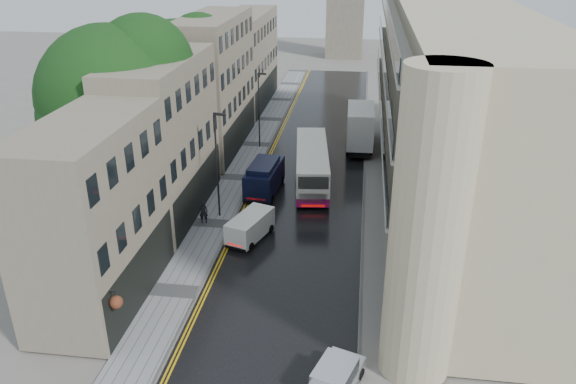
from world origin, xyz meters
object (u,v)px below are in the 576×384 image
(pedestrian, at_px, (203,212))
(lamp_post_near, at_px, (217,166))
(white_van, at_px, (229,233))
(white_lorry, at_px, (348,133))
(navy_van, at_px, (246,184))
(cream_bus, at_px, (298,180))
(lamp_post_far, at_px, (259,111))
(tree_near, at_px, (114,122))
(tree_far, at_px, (179,86))

(pedestrian, bearing_deg, lamp_post_near, -132.67)
(white_van, height_order, lamp_post_near, lamp_post_near)
(pedestrian, height_order, lamp_post_near, lamp_post_near)
(white_lorry, relative_size, pedestrian, 4.71)
(navy_van, distance_m, pedestrian, 4.70)
(cream_bus, height_order, white_van, cream_bus)
(cream_bus, xyz_separation_m, pedestrian, (-5.95, -5.28, -0.53))
(white_van, bearing_deg, lamp_post_far, 112.97)
(tree_near, relative_size, navy_van, 2.64)
(cream_bus, height_order, white_lorry, white_lorry)
(white_lorry, distance_m, navy_van, 13.21)
(pedestrian, bearing_deg, cream_bus, -148.45)
(white_lorry, bearing_deg, lamp_post_far, 173.30)
(tree_far, distance_m, pedestrian, 15.86)
(pedestrian, height_order, lamp_post_far, lamp_post_far)
(tree_near, relative_size, white_van, 3.57)
(white_van, bearing_deg, cream_bus, 84.86)
(white_van, relative_size, lamp_post_near, 0.51)
(navy_van, bearing_deg, tree_far, 133.45)
(tree_near, xyz_separation_m, tree_far, (0.30, 13.00, -0.72))
(cream_bus, relative_size, navy_van, 2.05)
(navy_van, height_order, lamp_post_far, lamp_post_far)
(cream_bus, height_order, navy_van, cream_bus)
(tree_far, height_order, pedestrian, tree_far)
(pedestrian, distance_m, lamp_post_near, 3.30)
(tree_near, bearing_deg, lamp_post_near, 3.62)
(white_van, distance_m, lamp_post_far, 18.91)
(lamp_post_near, bearing_deg, white_van, -56.05)
(tree_far, height_order, white_van, tree_far)
(tree_near, bearing_deg, white_lorry, 43.08)
(tree_near, distance_m, white_van, 10.99)
(tree_near, distance_m, navy_van, 10.47)
(navy_van, bearing_deg, lamp_post_far, 99.72)
(lamp_post_far, bearing_deg, white_lorry, -2.02)
(white_van, bearing_deg, white_lorry, 87.48)
(white_lorry, xyz_separation_m, navy_van, (-7.19, -11.06, -0.74))
(tree_near, xyz_separation_m, navy_van, (8.20, 3.33, -5.59))
(cream_bus, distance_m, white_lorry, 10.52)
(tree_near, height_order, cream_bus, tree_near)
(navy_van, bearing_deg, pedestrian, -113.40)
(navy_van, bearing_deg, white_van, -83.40)
(tree_near, xyz_separation_m, pedestrian, (6.03, -0.82, -5.98))
(white_lorry, relative_size, lamp_post_near, 1.04)
(white_lorry, xyz_separation_m, lamp_post_near, (-8.55, -13.96, 1.81))
(tree_near, relative_size, white_lorry, 1.75)
(navy_van, distance_m, lamp_post_near, 4.09)
(cream_bus, bearing_deg, white_lorry, 64.58)
(tree_far, distance_m, lamp_post_far, 7.56)
(tree_far, xyz_separation_m, pedestrian, (5.73, -13.82, -5.27))
(navy_van, bearing_deg, tree_near, -153.70)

